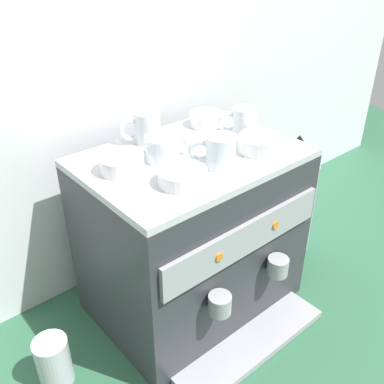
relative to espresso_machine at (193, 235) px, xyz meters
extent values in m
plane|color=#28563D|center=(0.00, 0.00, -0.24)|extent=(4.00, 4.00, 0.00)
cube|color=silver|center=(0.00, 0.30, 0.24)|extent=(2.80, 0.03, 0.96)
cube|color=#2D2D33|center=(0.00, 0.00, -0.01)|extent=(0.55, 0.39, 0.47)
cube|color=#B7B7BC|center=(0.00, 0.00, 0.24)|extent=(0.55, 0.39, 0.02)
cube|color=#939399|center=(0.00, -0.20, 0.10)|extent=(0.51, 0.01, 0.09)
cylinder|color=orange|center=(-0.10, -0.20, 0.10)|extent=(0.02, 0.01, 0.02)
cylinder|color=orange|center=(0.10, -0.20, 0.10)|extent=(0.02, 0.01, 0.02)
cube|color=#939399|center=(0.00, -0.24, -0.23)|extent=(0.47, 0.12, 0.02)
cylinder|color=#939399|center=(-0.10, -0.22, -0.03)|extent=(0.06, 0.06, 0.05)
cylinder|color=#939399|center=(0.10, -0.22, -0.03)|extent=(0.06, 0.06, 0.05)
cylinder|color=silver|center=(0.19, 0.00, 0.28)|extent=(0.06, 0.06, 0.08)
torus|color=silver|center=(0.15, 0.03, 0.28)|extent=(0.05, 0.04, 0.06)
cylinder|color=silver|center=(0.01, -0.09, 0.28)|extent=(0.07, 0.07, 0.08)
torus|color=silver|center=(-0.03, -0.05, 0.28)|extent=(0.05, 0.05, 0.06)
cylinder|color=silver|center=(-0.04, 0.13, 0.29)|extent=(0.07, 0.07, 0.08)
torus|color=silver|center=(-0.08, 0.15, 0.29)|extent=(0.06, 0.03, 0.06)
cylinder|color=silver|center=(-0.07, 0.03, 0.28)|extent=(0.08, 0.08, 0.06)
torus|color=silver|center=(-0.02, 0.02, 0.28)|extent=(0.05, 0.02, 0.05)
cylinder|color=white|center=(0.15, 0.12, 0.26)|extent=(0.09, 0.09, 0.04)
cylinder|color=white|center=(0.15, 0.12, 0.25)|extent=(0.05, 0.05, 0.01)
cylinder|color=white|center=(-0.11, -0.09, 0.26)|extent=(0.11, 0.11, 0.03)
cylinder|color=white|center=(-0.11, -0.09, 0.25)|extent=(0.06, 0.06, 0.01)
cylinder|color=white|center=(-0.18, 0.04, 0.26)|extent=(0.10, 0.10, 0.04)
cylinder|color=white|center=(-0.18, 0.04, 0.25)|extent=(0.06, 0.06, 0.01)
cylinder|color=white|center=(0.15, -0.09, 0.27)|extent=(0.12, 0.12, 0.04)
cylinder|color=white|center=(0.15, -0.09, 0.25)|extent=(0.06, 0.06, 0.01)
cylinder|color=#939399|center=(0.43, -0.01, -0.08)|extent=(0.15, 0.15, 0.32)
cone|color=black|center=(0.43, -0.01, 0.13)|extent=(0.14, 0.14, 0.10)
cylinder|color=#B7B7BC|center=(-0.44, 0.00, -0.17)|extent=(0.08, 0.08, 0.14)
camera|label=1|loc=(-0.64, -0.75, 0.72)|focal=41.17mm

